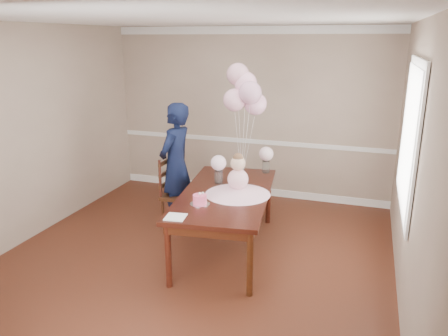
% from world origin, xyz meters
% --- Properties ---
extents(floor, '(4.50, 5.00, 0.00)m').
position_xyz_m(floor, '(0.00, 0.00, 0.00)').
color(floor, '#38170E').
rests_on(floor, ground).
extents(ceiling, '(4.50, 5.00, 0.02)m').
position_xyz_m(ceiling, '(0.00, 0.00, 2.70)').
color(ceiling, white).
rests_on(ceiling, wall_back).
extents(wall_back, '(4.50, 0.02, 2.70)m').
position_xyz_m(wall_back, '(0.00, 2.50, 1.35)').
color(wall_back, gray).
rests_on(wall_back, floor).
extents(wall_front, '(4.50, 0.02, 2.70)m').
position_xyz_m(wall_front, '(0.00, -2.50, 1.35)').
color(wall_front, gray).
rests_on(wall_front, floor).
extents(wall_left, '(0.02, 5.00, 2.70)m').
position_xyz_m(wall_left, '(-2.25, 0.00, 1.35)').
color(wall_left, gray).
rests_on(wall_left, floor).
extents(wall_right, '(0.02, 5.00, 2.70)m').
position_xyz_m(wall_right, '(2.25, 0.00, 1.35)').
color(wall_right, gray).
rests_on(wall_right, floor).
extents(chair_rail_trim, '(4.50, 0.02, 0.07)m').
position_xyz_m(chair_rail_trim, '(0.00, 2.49, 0.90)').
color(chair_rail_trim, white).
rests_on(chair_rail_trim, wall_back).
extents(crown_molding, '(4.50, 0.02, 0.12)m').
position_xyz_m(crown_molding, '(0.00, 2.49, 2.63)').
color(crown_molding, silver).
rests_on(crown_molding, wall_back).
extents(baseboard_trim, '(4.50, 0.02, 0.12)m').
position_xyz_m(baseboard_trim, '(0.00, 2.49, 0.06)').
color(baseboard_trim, white).
rests_on(baseboard_trim, floor).
extents(window_frame, '(0.02, 1.66, 1.56)m').
position_xyz_m(window_frame, '(2.23, 0.50, 1.55)').
color(window_frame, white).
rests_on(window_frame, wall_right).
extents(window_blinds, '(0.01, 1.50, 1.40)m').
position_xyz_m(window_blinds, '(2.21, 0.50, 1.55)').
color(window_blinds, silver).
rests_on(window_blinds, wall_right).
extents(dining_table_top, '(1.26, 2.14, 0.05)m').
position_xyz_m(dining_table_top, '(0.28, 0.42, 0.73)').
color(dining_table_top, black).
rests_on(dining_table_top, table_leg_fl).
extents(table_apron, '(1.15, 2.02, 0.10)m').
position_xyz_m(table_apron, '(0.28, 0.42, 0.66)').
color(table_apron, black).
rests_on(table_apron, table_leg_fl).
extents(table_leg_fl, '(0.08, 0.08, 0.71)m').
position_xyz_m(table_leg_fl, '(-0.02, -0.56, 0.35)').
color(table_leg_fl, black).
rests_on(table_leg_fl, floor).
extents(table_leg_fr, '(0.08, 0.08, 0.71)m').
position_xyz_m(table_leg_fr, '(0.82, -0.45, 0.35)').
color(table_leg_fr, black).
rests_on(table_leg_fr, floor).
extents(table_leg_bl, '(0.08, 0.08, 0.71)m').
position_xyz_m(table_leg_bl, '(-0.26, 1.29, 0.35)').
color(table_leg_bl, black).
rests_on(table_leg_bl, floor).
extents(table_leg_br, '(0.08, 0.08, 0.71)m').
position_xyz_m(table_leg_br, '(0.58, 1.40, 0.35)').
color(table_leg_br, black).
rests_on(table_leg_br, floor).
extents(baby_skirt, '(0.86, 0.86, 0.10)m').
position_xyz_m(baby_skirt, '(0.44, 0.39, 0.81)').
color(baby_skirt, '#F7B6CE').
rests_on(baby_skirt, dining_table_top).
extents(baby_torso, '(0.24, 0.24, 0.24)m').
position_xyz_m(baby_torso, '(0.44, 0.39, 0.94)').
color(baby_torso, '#FFA1D8').
rests_on(baby_torso, baby_skirt).
extents(baby_head, '(0.17, 0.17, 0.17)m').
position_xyz_m(baby_head, '(0.44, 0.39, 1.13)').
color(baby_head, beige).
rests_on(baby_head, baby_torso).
extents(baby_hair, '(0.12, 0.12, 0.12)m').
position_xyz_m(baby_hair, '(0.44, 0.39, 1.19)').
color(baby_hair, brown).
rests_on(baby_hair, baby_head).
extents(cake_platter, '(0.25, 0.25, 0.01)m').
position_xyz_m(cake_platter, '(0.14, -0.06, 0.76)').
color(cake_platter, silver).
rests_on(cake_platter, dining_table_top).
extents(birthday_cake, '(0.17, 0.17, 0.10)m').
position_xyz_m(birthday_cake, '(0.14, -0.06, 0.82)').
color(birthday_cake, '#FF5081').
rests_on(birthday_cake, cake_platter).
extents(cake_flower_a, '(0.03, 0.03, 0.03)m').
position_xyz_m(cake_flower_a, '(0.14, -0.06, 0.88)').
color(cake_flower_a, silver).
rests_on(cake_flower_a, birthday_cake).
extents(cake_flower_b, '(0.03, 0.03, 0.03)m').
position_xyz_m(cake_flower_b, '(0.16, -0.03, 0.88)').
color(cake_flower_b, silver).
rests_on(cake_flower_b, birthday_cake).
extents(rose_vase_near, '(0.11, 0.11, 0.16)m').
position_xyz_m(rose_vase_near, '(0.09, 0.70, 0.84)').
color(rose_vase_near, silver).
rests_on(rose_vase_near, dining_table_top).
extents(roses_near, '(0.19, 0.19, 0.19)m').
position_xyz_m(roses_near, '(0.09, 0.70, 1.02)').
color(roses_near, white).
rests_on(roses_near, rose_vase_near).
extents(rose_vase_far, '(0.11, 0.11, 0.16)m').
position_xyz_m(rose_vase_far, '(0.55, 1.32, 0.84)').
color(rose_vase_far, silver).
rests_on(rose_vase_far, dining_table_top).
extents(roses_far, '(0.19, 0.19, 0.19)m').
position_xyz_m(roses_far, '(0.55, 1.32, 1.02)').
color(roses_far, '#FFD5DC').
rests_on(roses_far, rose_vase_far).
extents(napkin, '(0.23, 0.23, 0.01)m').
position_xyz_m(napkin, '(0.04, -0.48, 0.76)').
color(napkin, white).
rests_on(napkin, dining_table_top).
extents(balloon_weight, '(0.05, 0.05, 0.02)m').
position_xyz_m(balloon_weight, '(0.31, 0.98, 0.77)').
color(balloon_weight, silver).
rests_on(balloon_weight, dining_table_top).
extents(balloon_a, '(0.28, 0.28, 0.28)m').
position_xyz_m(balloon_a, '(0.21, 0.97, 1.77)').
color(balloon_a, '#EBA6BD').
rests_on(balloon_a, balloon_ribbon_a).
extents(balloon_b, '(0.28, 0.28, 0.28)m').
position_xyz_m(balloon_b, '(0.42, 0.95, 1.87)').
color(balloon_b, '#D899B9').
rests_on(balloon_b, balloon_ribbon_b).
extents(balloon_c, '(0.28, 0.28, 0.28)m').
position_xyz_m(balloon_c, '(0.32, 1.09, 1.97)').
color(balloon_c, '#FFB4D3').
rests_on(balloon_c, balloon_ribbon_c).
extents(balloon_d, '(0.28, 0.28, 0.28)m').
position_xyz_m(balloon_d, '(0.21, 1.09, 2.08)').
color(balloon_d, '#D899A9').
rests_on(balloon_d, balloon_ribbon_d).
extents(balloon_e, '(0.28, 0.28, 0.28)m').
position_xyz_m(balloon_e, '(0.45, 1.08, 1.72)').
color(balloon_e, '#F5ADCE').
rests_on(balloon_e, balloon_ribbon_e).
extents(balloon_ribbon_a, '(0.09, 0.02, 0.85)m').
position_xyz_m(balloon_ribbon_a, '(0.26, 0.98, 1.19)').
color(balloon_ribbon_a, white).
rests_on(balloon_ribbon_a, balloon_weight).
extents(balloon_ribbon_b, '(0.11, 0.04, 0.95)m').
position_xyz_m(balloon_ribbon_b, '(0.36, 0.97, 1.25)').
color(balloon_ribbon_b, white).
rests_on(balloon_ribbon_b, balloon_weight).
extents(balloon_ribbon_c, '(0.01, 0.10, 1.05)m').
position_xyz_m(balloon_ribbon_c, '(0.31, 1.04, 1.30)').
color(balloon_ribbon_c, white).
rests_on(balloon_ribbon_c, balloon_weight).
extents(balloon_ribbon_d, '(0.10, 0.09, 1.15)m').
position_xyz_m(balloon_ribbon_d, '(0.26, 1.04, 1.35)').
color(balloon_ribbon_d, silver).
rests_on(balloon_ribbon_d, balloon_weight).
extents(balloon_ribbon_e, '(0.13, 0.09, 0.79)m').
position_xyz_m(balloon_ribbon_e, '(0.38, 1.03, 1.17)').
color(balloon_ribbon_e, silver).
rests_on(balloon_ribbon_e, balloon_weight).
extents(dining_chair_seat, '(0.42, 0.42, 0.05)m').
position_xyz_m(dining_chair_seat, '(-0.57, 0.94, 0.43)').
color(dining_chair_seat, '#321A0D').
rests_on(dining_chair_seat, chair_leg_fl).
extents(chair_leg_fl, '(0.04, 0.04, 0.41)m').
position_xyz_m(chair_leg_fl, '(-0.74, 0.77, 0.20)').
color(chair_leg_fl, black).
rests_on(chair_leg_fl, floor).
extents(chair_leg_fr, '(0.04, 0.04, 0.41)m').
position_xyz_m(chair_leg_fr, '(-0.40, 0.77, 0.20)').
color(chair_leg_fr, '#3B2210').
rests_on(chair_leg_fr, floor).
extents(chair_leg_bl, '(0.04, 0.04, 0.41)m').
position_xyz_m(chair_leg_bl, '(-0.74, 1.11, 0.20)').
color(chair_leg_bl, '#34190E').
rests_on(chair_leg_bl, floor).
extents(chair_leg_br, '(0.04, 0.04, 0.41)m').
position_xyz_m(chair_leg_br, '(-0.40, 1.11, 0.20)').
color(chair_leg_br, '#33170E').
rests_on(chair_leg_br, floor).
extents(chair_back_post_l, '(0.04, 0.04, 0.53)m').
position_xyz_m(chair_back_post_l, '(-0.76, 0.77, 0.70)').
color(chair_back_post_l, '#34130E').
rests_on(chair_back_post_l, dining_chair_seat).
extents(chair_back_post_r, '(0.04, 0.04, 0.53)m').
position_xyz_m(chair_back_post_r, '(-0.76, 1.11, 0.70)').
color(chair_back_post_r, '#36190E').
rests_on(chair_back_post_r, dining_chair_seat).
extents(chair_slat_low, '(0.03, 0.38, 0.05)m').
position_xyz_m(chair_slat_low, '(-0.76, 0.94, 0.59)').
color(chair_slat_low, '#39200F').
rests_on(chair_slat_low, dining_chair_seat).
extents(chair_slat_mid, '(0.03, 0.38, 0.05)m').
position_xyz_m(chair_slat_mid, '(-0.76, 0.94, 0.74)').
color(chair_slat_mid, '#32190D').
rests_on(chair_slat_mid, dining_chair_seat).
extents(chair_slat_top, '(0.03, 0.38, 0.05)m').
position_xyz_m(chair_slat_top, '(-0.76, 0.94, 0.89)').
color(chair_slat_top, '#351C0E').
rests_on(chair_slat_top, dining_chair_seat).
extents(woman, '(0.48, 0.66, 1.70)m').
position_xyz_m(woman, '(-0.63, 1.00, 0.85)').
color(woman, black).
rests_on(woman, floor).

